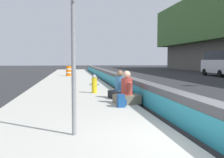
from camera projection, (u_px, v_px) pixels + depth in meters
ground_plane at (215, 148)px, 5.15m from camera, size 160.00×160.00×0.00m
sidewalk_strip at (72, 151)px, 4.76m from camera, size 80.00×4.40×0.14m
jersey_barrier at (215, 126)px, 5.12m from camera, size 76.00×0.45×0.85m
route_sign_post at (74, 31)px, 5.39m from camera, size 0.44×0.09×3.60m
fire_hydrant at (94, 83)px, 12.55m from camera, size 0.26×0.46×0.88m
seated_person_foreground at (127, 93)px, 9.52m from camera, size 0.83×0.92×1.13m
seated_person_middle at (120, 90)px, 10.85m from camera, size 0.83×0.92×1.09m
backpack at (121, 101)px, 8.82m from camera, size 0.32×0.28×0.40m
construction_barrel at (69, 71)px, 25.96m from camera, size 0.54×0.54×0.95m
parked_car_midline at (221, 63)px, 27.63m from camera, size 5.16×2.23×2.56m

